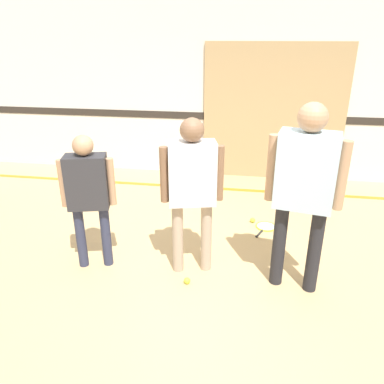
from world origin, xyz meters
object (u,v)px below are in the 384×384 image
at_px(person_instructor, 192,181).
at_px(person_student_right, 305,181).
at_px(racket_spare_on_floor, 266,227).
at_px(person_student_left, 88,189).
at_px(tennis_ball_by_spare_racket, 253,220).
at_px(tennis_ball_near_instructor, 187,281).

distance_m(person_instructor, person_student_right, 1.04).
bearing_deg(person_instructor, racket_spare_on_floor, 39.44).
distance_m(person_student_left, racket_spare_on_floor, 2.33).
bearing_deg(tennis_ball_by_spare_racket, racket_spare_on_floor, -35.52).
height_order(person_student_left, tennis_ball_by_spare_racket, person_student_left).
distance_m(person_student_left, tennis_ball_near_instructor, 1.35).
bearing_deg(racket_spare_on_floor, person_student_left, -35.60).
bearing_deg(person_student_left, person_student_right, -15.48).
bearing_deg(tennis_ball_by_spare_racket, person_student_left, -143.03).
relative_size(tennis_ball_near_instructor, tennis_ball_by_spare_racket, 1.00).
xyz_separation_m(person_instructor, racket_spare_on_floor, (0.79, 1.06, -0.99)).
bearing_deg(person_student_left, racket_spare_on_floor, 17.51).
relative_size(person_instructor, racket_spare_on_floor, 3.37).
relative_size(person_student_left, racket_spare_on_floor, 2.99).
relative_size(person_student_left, tennis_ball_near_instructor, 21.71).
xyz_separation_m(person_student_right, tennis_ball_near_instructor, (-1.04, -0.14, -1.08)).
height_order(person_student_left, racket_spare_on_floor, person_student_left).
xyz_separation_m(person_instructor, person_student_left, (-1.04, -0.08, -0.11)).
height_order(person_student_right, racket_spare_on_floor, person_student_right).
distance_m(person_student_left, tennis_ball_by_spare_racket, 2.25).
bearing_deg(tennis_ball_by_spare_racket, person_instructor, -118.09).
relative_size(person_student_left, tennis_ball_by_spare_racket, 21.71).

